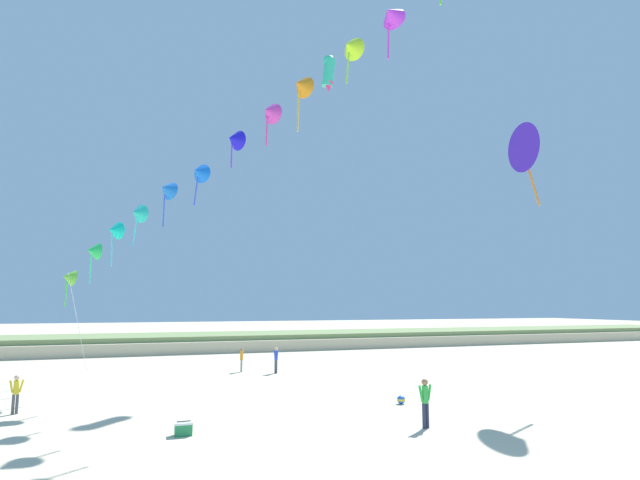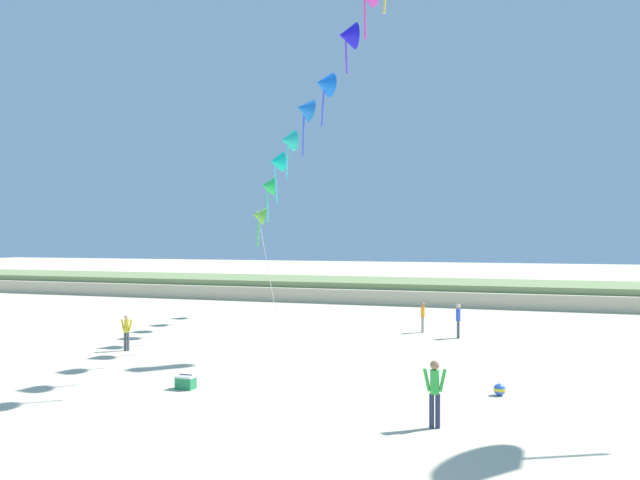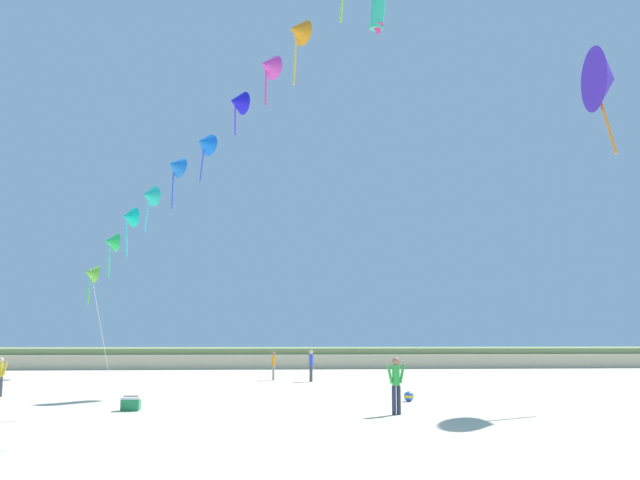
{
  "view_description": "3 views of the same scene",
  "coord_description": "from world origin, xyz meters",
  "px_view_note": "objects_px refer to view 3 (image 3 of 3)",
  "views": [
    {
      "loc": [
        -6.43,
        -11.85,
        4.29
      ],
      "look_at": [
        2.04,
        12.67,
        7.66
      ],
      "focal_mm": 28.0,
      "sensor_mm": 36.0,
      "label": 1
    },
    {
      "loc": [
        5.87,
        -12.7,
        4.72
      ],
      "look_at": [
        -2.31,
        10.62,
        4.66
      ],
      "focal_mm": 38.0,
      "sensor_mm": 36.0,
      "label": 2
    },
    {
      "loc": [
        -0.89,
        -16.28,
        2.27
      ],
      "look_at": [
        1.2,
        10.11,
        6.1
      ],
      "focal_mm": 38.0,
      "sensor_mm": 36.0,
      "label": 3
    }
  ],
  "objects_px": {
    "large_kite_low_lead": "(604,79)",
    "beach_ball": "(409,396)",
    "person_near_left": "(0,374)",
    "person_mid_center": "(311,363)",
    "large_kite_mid_trail": "(378,11)",
    "beach_cooler": "(131,404)",
    "person_far_left": "(396,381)",
    "person_near_right": "(273,364)"
  },
  "relations": [
    {
      "from": "person_near_right",
      "to": "beach_cooler",
      "type": "height_order",
      "value": "person_near_right"
    },
    {
      "from": "large_kite_mid_trail",
      "to": "beach_cooler",
      "type": "relative_size",
      "value": 4.75
    },
    {
      "from": "person_mid_center",
      "to": "beach_cooler",
      "type": "height_order",
      "value": "person_mid_center"
    },
    {
      "from": "beach_ball",
      "to": "beach_cooler",
      "type": "bearing_deg",
      "value": -165.92
    },
    {
      "from": "large_kite_low_lead",
      "to": "beach_ball",
      "type": "xyz_separation_m",
      "value": [
        -8.37,
        -0.62,
        -12.43
      ]
    },
    {
      "from": "person_near_right",
      "to": "person_mid_center",
      "type": "distance_m",
      "value": 2.38
    },
    {
      "from": "large_kite_low_lead",
      "to": "person_near_right",
      "type": "bearing_deg",
      "value": 137.26
    },
    {
      "from": "person_near_right",
      "to": "person_far_left",
      "type": "xyz_separation_m",
      "value": [
        3.48,
        -16.84,
        0.1
      ]
    },
    {
      "from": "person_far_left",
      "to": "person_near_right",
      "type": "bearing_deg",
      "value": 101.67
    },
    {
      "from": "person_far_left",
      "to": "large_kite_mid_trail",
      "type": "distance_m",
      "value": 26.05
    },
    {
      "from": "large_kite_mid_trail",
      "to": "beach_cooler",
      "type": "height_order",
      "value": "large_kite_mid_trail"
    },
    {
      "from": "person_mid_center",
      "to": "person_far_left",
      "type": "height_order",
      "value": "person_far_left"
    },
    {
      "from": "person_near_left",
      "to": "beach_cooler",
      "type": "distance_m",
      "value": 8.24
    },
    {
      "from": "large_kite_low_lead",
      "to": "person_mid_center",
      "type": "bearing_deg",
      "value": 136.1
    },
    {
      "from": "person_far_left",
      "to": "person_near_left",
      "type": "bearing_deg",
      "value": 152.81
    },
    {
      "from": "person_near_left",
      "to": "person_mid_center",
      "type": "relative_size",
      "value": 0.93
    },
    {
      "from": "beach_cooler",
      "to": "person_mid_center",
      "type": "bearing_deg",
      "value": 64.35
    },
    {
      "from": "person_far_left",
      "to": "beach_ball",
      "type": "height_order",
      "value": "person_far_left"
    },
    {
      "from": "person_near_right",
      "to": "large_kite_mid_trail",
      "type": "bearing_deg",
      "value": -4.96
    },
    {
      "from": "person_mid_center",
      "to": "beach_cooler",
      "type": "relative_size",
      "value": 2.81
    },
    {
      "from": "person_near_left",
      "to": "beach_ball",
      "type": "distance_m",
      "value": 15.78
    },
    {
      "from": "large_kite_mid_trail",
      "to": "beach_cooler",
      "type": "xyz_separation_m",
      "value": [
        -10.49,
        -14.55,
        -20.91
      ]
    },
    {
      "from": "person_mid_center",
      "to": "large_kite_low_lead",
      "type": "bearing_deg",
      "value": -43.9
    },
    {
      "from": "person_mid_center",
      "to": "beach_ball",
      "type": "relative_size",
      "value": 4.47
    },
    {
      "from": "person_near_right",
      "to": "beach_ball",
      "type": "relative_size",
      "value": 4.18
    },
    {
      "from": "person_near_right",
      "to": "large_kite_low_lead",
      "type": "bearing_deg",
      "value": -42.74
    },
    {
      "from": "large_kite_mid_trail",
      "to": "beach_ball",
      "type": "xyz_separation_m",
      "value": [
        -1.14,
        -12.21,
        -20.94
      ]
    },
    {
      "from": "beach_ball",
      "to": "person_near_right",
      "type": "bearing_deg",
      "value": 110.37
    },
    {
      "from": "beach_cooler",
      "to": "person_near_left",
      "type": "bearing_deg",
      "value": 137.84
    },
    {
      "from": "person_near_left",
      "to": "person_mid_center",
      "type": "height_order",
      "value": "person_mid_center"
    },
    {
      "from": "person_near_left",
      "to": "beach_ball",
      "type": "bearing_deg",
      "value": -11.59
    },
    {
      "from": "large_kite_mid_trail",
      "to": "large_kite_low_lead",
      "type": "bearing_deg",
      "value": -58.04
    },
    {
      "from": "person_far_left",
      "to": "beach_cooler",
      "type": "xyz_separation_m",
      "value": [
        -8.11,
        1.78,
        -0.76
      ]
    },
    {
      "from": "person_near_right",
      "to": "beach_ball",
      "type": "distance_m",
      "value": 13.58
    },
    {
      "from": "person_mid_center",
      "to": "beach_ball",
      "type": "xyz_separation_m",
      "value": [
        2.78,
        -11.34,
        -0.76
      ]
    },
    {
      "from": "person_mid_center",
      "to": "large_kite_mid_trail",
      "type": "height_order",
      "value": "large_kite_mid_trail"
    },
    {
      "from": "person_near_right",
      "to": "large_kite_low_lead",
      "type": "relative_size",
      "value": 0.34
    },
    {
      "from": "person_far_left",
      "to": "beach_ball",
      "type": "distance_m",
      "value": 4.38
    },
    {
      "from": "person_near_right",
      "to": "person_mid_center",
      "type": "height_order",
      "value": "person_mid_center"
    },
    {
      "from": "large_kite_low_lead",
      "to": "beach_ball",
      "type": "relative_size",
      "value": 12.43
    },
    {
      "from": "person_mid_center",
      "to": "person_far_left",
      "type": "xyz_separation_m",
      "value": [
        1.53,
        -15.47,
        0.04
      ]
    },
    {
      "from": "person_near_left",
      "to": "large_kite_mid_trail",
      "type": "xyz_separation_m",
      "value": [
        16.58,
        9.04,
        20.25
      ]
    }
  ]
}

